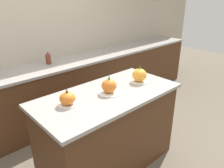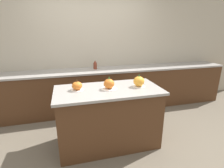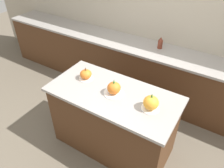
% 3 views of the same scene
% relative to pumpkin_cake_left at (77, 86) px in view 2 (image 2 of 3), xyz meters
% --- Properties ---
extents(ground_plane, '(12.00, 12.00, 0.00)m').
position_rel_pumpkin_cake_left_xyz_m(ground_plane, '(0.43, -0.07, -0.97)').
color(ground_plane, '#665B4C').
extents(wall_back, '(8.00, 0.06, 2.50)m').
position_rel_pumpkin_cake_left_xyz_m(wall_back, '(0.43, 1.49, 0.28)').
color(wall_back, '#B2A893').
rests_on(wall_back, ground_plane).
extents(kitchen_island, '(1.52, 0.75, 0.91)m').
position_rel_pumpkin_cake_left_xyz_m(kitchen_island, '(0.43, -0.07, -0.51)').
color(kitchen_island, '#4C2D19').
rests_on(kitchen_island, ground_plane).
extents(back_counter, '(6.00, 0.60, 0.91)m').
position_rel_pumpkin_cake_left_xyz_m(back_counter, '(0.43, 1.16, -0.51)').
color(back_counter, '#4C2D19').
rests_on(back_counter, ground_plane).
extents(pumpkin_cake_left, '(0.18, 0.18, 0.16)m').
position_rel_pumpkin_cake_left_xyz_m(pumpkin_cake_left, '(0.00, 0.00, 0.00)').
color(pumpkin_cake_left, white).
rests_on(pumpkin_cake_left, kitchen_island).
extents(pumpkin_cake_center, '(0.23, 0.23, 0.19)m').
position_rel_pumpkin_cake_left_xyz_m(pumpkin_cake_center, '(0.44, -0.07, 0.01)').
color(pumpkin_cake_center, white).
rests_on(pumpkin_cake_center, kitchen_island).
extents(pumpkin_cake_right, '(0.19, 0.19, 0.20)m').
position_rel_pumpkin_cake_left_xyz_m(pumpkin_cake_right, '(0.90, -0.08, 0.02)').
color(pumpkin_cake_right, white).
rests_on(pumpkin_cake_right, kitchen_island).
extents(bottle_tall, '(0.07, 0.07, 0.18)m').
position_rel_pumpkin_cake_left_xyz_m(bottle_tall, '(0.46, 1.24, 0.03)').
color(bottle_tall, maroon).
rests_on(bottle_tall, back_counter).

